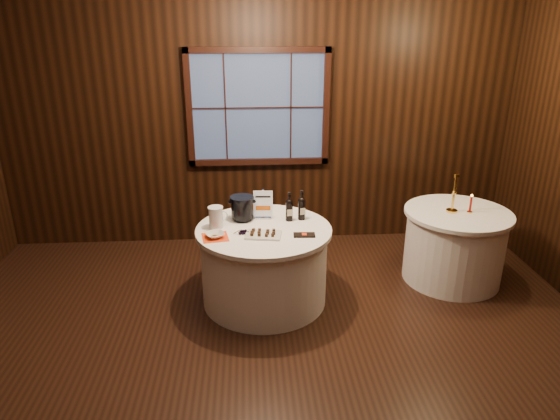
{
  "coord_description": "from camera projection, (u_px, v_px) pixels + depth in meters",
  "views": [
    {
      "loc": [
        -0.13,
        -3.3,
        2.61
      ],
      "look_at": [
        0.15,
        0.9,
        0.99
      ],
      "focal_mm": 32.0,
      "sensor_mm": 36.0,
      "label": 1
    }
  ],
  "objects": [
    {
      "name": "back_wall",
      "position": [
        258.0,
        117.0,
        5.78
      ],
      "size": [
        6.0,
        0.1,
        3.0
      ],
      "color": "black",
      "rests_on": "ground"
    },
    {
      "name": "orange_napkin",
      "position": [
        215.0,
        237.0,
        4.48
      ],
      "size": [
        0.26,
        0.26,
        0.0
      ],
      "primitive_type": "cube",
      "rotation": [
        0.0,
        0.0,
        0.17
      ],
      "color": "red",
      "rests_on": "main_table"
    },
    {
      "name": "side_table",
      "position": [
        454.0,
        245.0,
        5.22
      ],
      "size": [
        1.08,
        1.08,
        0.77
      ],
      "color": "white",
      "rests_on": "ground"
    },
    {
      "name": "sign_stand",
      "position": [
        263.0,
        209.0,
        4.86
      ],
      "size": [
        0.19,
        0.1,
        0.3
      ],
      "rotation": [
        0.0,
        0.0,
        -0.07
      ],
      "color": "silver",
      "rests_on": "main_table"
    },
    {
      "name": "red_candle",
      "position": [
        470.0,
        205.0,
        5.02
      ],
      "size": [
        0.05,
        0.05,
        0.19
      ],
      "color": "gold",
      "rests_on": "side_table"
    },
    {
      "name": "port_bottle_left",
      "position": [
        289.0,
        208.0,
        4.81
      ],
      "size": [
        0.07,
        0.07,
        0.29
      ],
      "rotation": [
        0.0,
        0.0,
        0.08
      ],
      "color": "black",
      "rests_on": "main_table"
    },
    {
      "name": "chocolate_plate",
      "position": [
        263.0,
        234.0,
        4.5
      ],
      "size": [
        0.35,
        0.26,
        0.05
      ],
      "rotation": [
        0.0,
        0.0,
        -0.15
      ],
      "color": "silver",
      "rests_on": "main_table"
    },
    {
      "name": "ice_bucket",
      "position": [
        242.0,
        208.0,
        4.82
      ],
      "size": [
        0.23,
        0.23,
        0.24
      ],
      "color": "black",
      "rests_on": "main_table"
    },
    {
      "name": "glass_pitcher",
      "position": [
        216.0,
        217.0,
        4.66
      ],
      "size": [
        0.19,
        0.14,
        0.2
      ],
      "rotation": [
        0.0,
        0.0,
        0.34
      ],
      "color": "silver",
      "rests_on": "main_table"
    },
    {
      "name": "grape_bunch",
      "position": [
        244.0,
        232.0,
        4.55
      ],
      "size": [
        0.15,
        0.06,
        0.04
      ],
      "rotation": [
        0.0,
        0.0,
        -0.0
      ],
      "color": "black",
      "rests_on": "main_table"
    },
    {
      "name": "brass_candlestick",
      "position": [
        453.0,
        198.0,
        5.02
      ],
      "size": [
        0.11,
        0.11,
        0.4
      ],
      "color": "gold",
      "rests_on": "side_table"
    },
    {
      "name": "cracker_bowl",
      "position": [
        215.0,
        235.0,
        4.47
      ],
      "size": [
        0.21,
        0.21,
        0.04
      ],
      "primitive_type": "imported",
      "rotation": [
        0.0,
        0.0,
        0.38
      ],
      "color": "silver",
      "rests_on": "orange_napkin"
    },
    {
      "name": "main_table",
      "position": [
        264.0,
        264.0,
        4.81
      ],
      "size": [
        1.28,
        1.28,
        0.77
      ],
      "color": "white",
      "rests_on": "ground"
    },
    {
      "name": "ground",
      "position": [
        269.0,
        364.0,
        4.02
      ],
      "size": [
        6.0,
        6.0,
        0.0
      ],
      "primitive_type": "plane",
      "color": "black",
      "rests_on": "ground"
    },
    {
      "name": "chocolate_box",
      "position": [
        304.0,
        235.0,
        4.51
      ],
      "size": [
        0.2,
        0.11,
        0.02
      ],
      "primitive_type": "cube",
      "rotation": [
        0.0,
        0.0,
        -0.05
      ],
      "color": "black",
      "rests_on": "main_table"
    },
    {
      "name": "port_bottle_right",
      "position": [
        302.0,
        207.0,
        4.84
      ],
      "size": [
        0.07,
        0.08,
        0.3
      ],
      "rotation": [
        0.0,
        0.0,
        0.25
      ],
      "color": "black",
      "rests_on": "main_table"
    }
  ]
}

